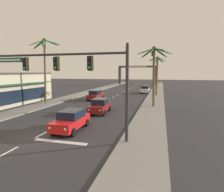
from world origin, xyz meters
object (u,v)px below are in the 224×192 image
object	(u,v)px
palm_right_third	(157,69)
sedan_parked_nearest_kerb	(145,89)
sedan_third_in_queue	(100,106)
traffic_signal_mast	(77,71)
town_gateway_arch	(137,73)
sedan_oncoming_far	(96,95)
palm_left_second	(45,55)
palm_right_second	(154,63)
sedan_lead_at_stop_bar	(71,120)

from	to	relation	value
palm_right_third	sedan_parked_nearest_kerb	bearing A→B (deg)	121.18
sedan_parked_nearest_kerb	palm_right_third	size ratio (longest dim) A/B	0.57
sedan_third_in_queue	palm_right_third	world-z (taller)	palm_right_third
traffic_signal_mast	town_gateway_arch	distance (m)	59.22
sedan_oncoming_far	palm_right_third	size ratio (longest dim) A/B	0.57
sedan_oncoming_far	palm_right_third	bearing A→B (deg)	40.07
town_gateway_arch	palm_left_second	bearing A→B (deg)	-99.52
sedan_third_in_queue	town_gateway_arch	bearing A→B (deg)	92.16
palm_right_second	palm_left_second	bearing A→B (deg)	-174.45
sedan_lead_at_stop_bar	sedan_third_in_queue	size ratio (longest dim) A/B	0.99
sedan_parked_nearest_kerb	town_gateway_arch	world-z (taller)	town_gateway_arch
palm_left_second	town_gateway_arch	size ratio (longest dim) A/B	0.67
sedan_lead_at_stop_bar	town_gateway_arch	xyz separation A→B (m)	(-1.70, 57.38, 3.72)
traffic_signal_mast	sedan_oncoming_far	world-z (taller)	traffic_signal_mast
palm_right_second	palm_right_third	size ratio (longest dim) A/B	1.04
sedan_third_in_queue	sedan_oncoming_far	bearing A→B (deg)	112.56
sedan_parked_nearest_kerb	palm_right_third	distance (m)	6.85
sedan_oncoming_far	town_gateway_arch	size ratio (longest dim) A/B	0.31
sedan_oncoming_far	palm_right_second	bearing A→B (deg)	-24.25
palm_right_second	sedan_parked_nearest_kerb	bearing A→B (deg)	98.33
sedan_parked_nearest_kerb	town_gateway_arch	distance (m)	28.45
sedan_lead_at_stop_bar	palm_right_second	distance (m)	14.71
traffic_signal_mast	palm_right_second	bearing A→B (deg)	71.57
traffic_signal_mast	palm_right_second	xyz separation A→B (m)	(4.69, 14.07, 1.15)
sedan_oncoming_far	sedan_parked_nearest_kerb	distance (m)	14.86
sedan_lead_at_stop_bar	palm_right_third	distance (m)	26.46
sedan_lead_at_stop_bar	sedan_parked_nearest_kerb	bearing A→B (deg)	83.09
traffic_signal_mast	sedan_parked_nearest_kerb	distance (m)	31.76
sedan_oncoming_far	palm_left_second	world-z (taller)	palm_left_second
town_gateway_arch	sedan_oncoming_far	bearing A→B (deg)	-93.05
traffic_signal_mast	sedan_third_in_queue	bearing A→B (deg)	98.05
sedan_lead_at_stop_bar	palm_right_second	xyz separation A→B (m)	(6.14, 12.31, 5.20)
traffic_signal_mast	sedan_third_in_queue	size ratio (longest dim) A/B	2.31
palm_right_second	traffic_signal_mast	bearing A→B (deg)	-108.43
palm_right_second	town_gateway_arch	distance (m)	45.77
sedan_lead_at_stop_bar	palm_left_second	size ratio (longest dim) A/B	0.46
sedan_lead_at_stop_bar	sedan_oncoming_far	xyz separation A→B (m)	(-3.86, 16.81, 0.00)
traffic_signal_mast	sedan_third_in_queue	distance (m)	9.75
traffic_signal_mast	town_gateway_arch	world-z (taller)	town_gateway_arch
sedan_oncoming_far	palm_right_third	world-z (taller)	palm_right_third
palm_left_second	town_gateway_arch	bearing A→B (deg)	80.48
palm_left_second	sedan_parked_nearest_kerb	bearing A→B (deg)	55.24
traffic_signal_mast	sedan_third_in_queue	world-z (taller)	traffic_signal_mast
sedan_third_in_queue	sedan_parked_nearest_kerb	distance (m)	22.89
sedan_parked_nearest_kerb	palm_right_third	xyz separation A→B (m)	(2.64, -4.37, 4.56)
sedan_parked_nearest_kerb	palm_right_second	xyz separation A→B (m)	(2.54, -17.36, 5.20)
sedan_parked_nearest_kerb	palm_right_second	size ratio (longest dim) A/B	0.54
sedan_lead_at_stop_bar	palm_right_second	world-z (taller)	palm_right_second
traffic_signal_mast	sedan_lead_at_stop_bar	xyz separation A→B (m)	(-1.45, 1.75, -4.05)
sedan_third_in_queue	sedan_parked_nearest_kerb	xyz separation A→B (m)	(3.39, 22.64, 0.00)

